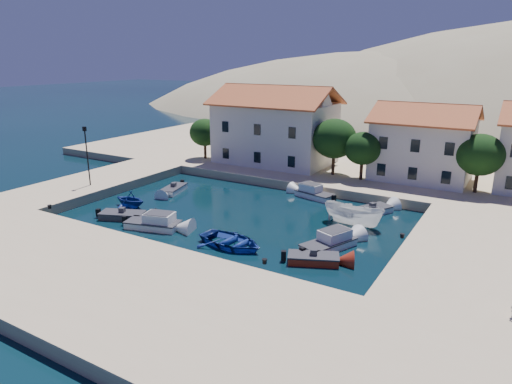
% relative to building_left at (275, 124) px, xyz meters
% --- Properties ---
extents(ground, '(400.00, 400.00, 0.00)m').
position_rel_building_left_xyz_m(ground, '(6.00, -28.00, -5.94)').
color(ground, black).
rests_on(ground, ground).
extents(quay_south, '(52.00, 12.00, 1.00)m').
position_rel_building_left_xyz_m(quay_south, '(6.00, -34.00, -5.44)').
color(quay_south, '#CBB28B').
rests_on(quay_south, ground).
extents(quay_east, '(11.00, 20.00, 1.00)m').
position_rel_building_left_xyz_m(quay_east, '(26.50, -18.00, -5.44)').
color(quay_east, '#CBB28B').
rests_on(quay_east, ground).
extents(quay_west, '(8.00, 20.00, 1.00)m').
position_rel_building_left_xyz_m(quay_west, '(-13.00, -18.00, -5.44)').
color(quay_west, '#CBB28B').
rests_on(quay_west, ground).
extents(quay_north, '(80.00, 36.00, 1.00)m').
position_rel_building_left_xyz_m(quay_north, '(8.00, 10.00, -5.44)').
color(quay_north, '#CBB28B').
rests_on(quay_north, ground).
extents(hills, '(254.00, 176.00, 99.00)m').
position_rel_building_left_xyz_m(hills, '(26.64, 95.62, -29.34)').
color(hills, gray).
rests_on(hills, ground).
extents(building_left, '(14.70, 9.45, 9.70)m').
position_rel_building_left_xyz_m(building_left, '(0.00, 0.00, 0.00)').
color(building_left, silver).
rests_on(building_left, quay_north).
extents(building_mid, '(10.50, 8.40, 8.30)m').
position_rel_building_left_xyz_m(building_mid, '(18.00, 1.00, -0.71)').
color(building_mid, silver).
rests_on(building_mid, quay_north).
extents(trees, '(37.30, 5.30, 6.45)m').
position_rel_building_left_xyz_m(trees, '(10.51, -2.54, -1.10)').
color(trees, '#382314').
rests_on(trees, quay_north).
extents(lamppost, '(0.35, 0.25, 6.22)m').
position_rel_building_left_xyz_m(lamppost, '(-11.50, -20.00, -1.18)').
color(lamppost, black).
rests_on(lamppost, quay_west).
extents(bollards, '(29.36, 9.56, 0.30)m').
position_rel_building_left_xyz_m(bollards, '(8.80, -24.13, -4.79)').
color(bollards, black).
rests_on(bollards, ground).
extents(motorboat_grey_sw, '(4.35, 3.14, 1.25)m').
position_rel_building_left_xyz_m(motorboat_grey_sw, '(-2.78, -23.81, -5.64)').
color(motorboat_grey_sw, '#36353B').
rests_on(motorboat_grey_sw, ground).
extents(cabin_cruiser_south, '(5.00, 3.11, 1.60)m').
position_rel_building_left_xyz_m(cabin_cruiser_south, '(1.25, -24.16, -5.46)').
color(cabin_cruiser_south, white).
rests_on(cabin_cruiser_south, ground).
extents(rowboat_south, '(5.86, 4.46, 1.14)m').
position_rel_building_left_xyz_m(rowboat_south, '(9.18, -23.98, -5.94)').
color(rowboat_south, navy).
rests_on(rowboat_south, ground).
extents(motorboat_red_se, '(3.97, 2.93, 1.25)m').
position_rel_building_left_xyz_m(motorboat_red_se, '(15.88, -23.46, -5.64)').
color(motorboat_red_se, maroon).
rests_on(motorboat_red_se, ground).
extents(cabin_cruiser_east, '(3.46, 4.96, 1.60)m').
position_rel_building_left_xyz_m(cabin_cruiser_east, '(15.86, -20.59, -5.46)').
color(cabin_cruiser_east, white).
rests_on(cabin_cruiser_east, ground).
extents(boat_east, '(5.65, 2.53, 2.12)m').
position_rel_building_left_xyz_m(boat_east, '(15.75, -14.70, -5.94)').
color(boat_east, white).
rests_on(boat_east, ground).
extents(motorboat_white_ne, '(3.40, 4.29, 1.25)m').
position_rel_building_left_xyz_m(motorboat_white_ne, '(16.26, -10.82, -5.64)').
color(motorboat_white_ne, white).
rests_on(motorboat_white_ne, ground).
extents(rowboat_west, '(3.53, 3.08, 1.81)m').
position_rel_building_left_xyz_m(rowboat_west, '(-4.78, -20.88, -5.94)').
color(rowboat_west, navy).
rests_on(rowboat_west, ground).
extents(motorboat_white_west, '(2.51, 3.99, 1.25)m').
position_rel_building_left_xyz_m(motorboat_white_west, '(-4.37, -14.91, -5.64)').
color(motorboat_white_west, white).
rests_on(motorboat_white_west, ground).
extents(cabin_cruiser_north, '(4.43, 2.71, 1.60)m').
position_rel_building_left_xyz_m(cabin_cruiser_north, '(9.62, -9.00, -5.46)').
color(cabin_cruiser_north, white).
rests_on(cabin_cruiser_north, ground).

